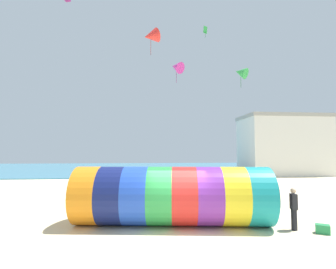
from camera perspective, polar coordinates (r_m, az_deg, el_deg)
The scene contains 10 objects.
ground_plane at distance 11.38m, azimuth 2.31°, elevation -20.76°, with size 120.00×120.00×0.00m, color beige.
sea at distance 52.80m, azimuth -3.81°, elevation -7.24°, with size 120.00×40.00×0.10m, color teal.
giant_inflatable_tube at distance 12.30m, azimuth 1.01°, elevation -13.17°, with size 9.07×3.70×2.63m.
kite_handler at distance 12.78m, azimuth 25.71°, elevation -14.26°, with size 0.28×0.39×1.78m.
kite_green_diamond at distance 32.13m, azimuth 8.12°, elevation 21.59°, with size 0.52×0.38×1.31m.
kite_green_delta at distance 21.61m, azimuth 15.54°, elevation 12.86°, with size 1.41×1.40×1.74m.
kite_red_delta at distance 23.61m, azimuth -3.76°, elevation 20.60°, with size 1.84×1.63×2.40m.
kite_magenta_delta at distance 27.20m, azimuth 1.83°, elevation 14.47°, with size 1.90×1.93×2.37m.
promenade_building at distance 40.94m, azimuth 23.74°, elevation -2.10°, with size 11.49×6.79×8.47m.
cooler_box at distance 12.97m, azimuth 30.62°, elevation -17.29°, with size 0.52×0.36×0.36m, color #268C4C.
Camera 1 is at (-1.44, -10.78, 3.34)m, focal length 28.00 mm.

